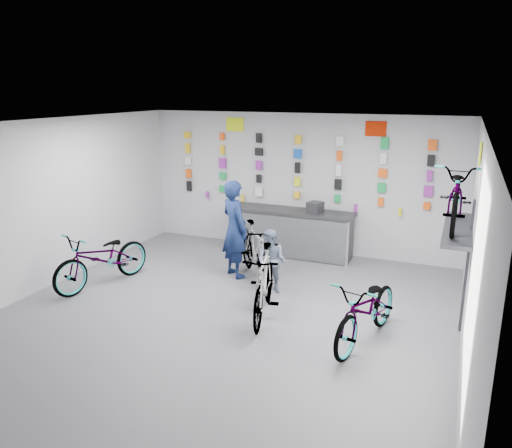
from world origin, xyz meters
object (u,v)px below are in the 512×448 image
at_px(bike_center, 264,283).
at_px(counter, 291,233).
at_px(bike_right, 367,310).
at_px(bike_service, 255,251).
at_px(bike_left, 102,258).
at_px(clerk, 235,229).
at_px(customer, 272,261).

bearing_deg(bike_center, counter, 87.70).
bearing_deg(bike_center, bike_right, -20.75).
height_order(bike_center, bike_service, bike_center).
bearing_deg(bike_left, clerk, 49.41).
bearing_deg(customer, bike_service, 140.73).
bearing_deg(bike_right, bike_left, -169.99).
xyz_separation_m(bike_left, clerk, (2.01, 1.38, 0.41)).
relative_size(clerk, customer, 1.64).
distance_m(bike_right, clerk, 3.31).
distance_m(bike_center, bike_right, 1.67).
height_order(bike_right, bike_service, bike_service).
distance_m(bike_service, clerk, 0.57).
xyz_separation_m(bike_center, bike_right, (1.65, -0.22, -0.06)).
relative_size(bike_left, bike_service, 1.12).
bearing_deg(bike_service, bike_right, -74.42).
height_order(bike_left, bike_right, bike_left).
relative_size(counter, bike_left, 1.36).
relative_size(bike_left, bike_center, 1.07).
relative_size(bike_left, clerk, 1.07).
distance_m(bike_left, bike_center, 3.18).
distance_m(bike_left, bike_right, 4.84).
relative_size(counter, bike_center, 1.45).
xyz_separation_m(bike_service, clerk, (-0.41, -0.04, 0.40)).
distance_m(bike_center, bike_service, 1.68).
distance_m(bike_left, clerk, 2.47).
bearing_deg(counter, bike_service, -96.43).
height_order(bike_left, clerk, clerk).
bearing_deg(clerk, counter, -75.80).
xyz_separation_m(bike_right, clerk, (-2.83, 1.67, 0.44)).
relative_size(bike_left, bike_right, 1.06).
distance_m(bike_right, bike_service, 2.96).
bearing_deg(bike_service, customer, -83.38).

